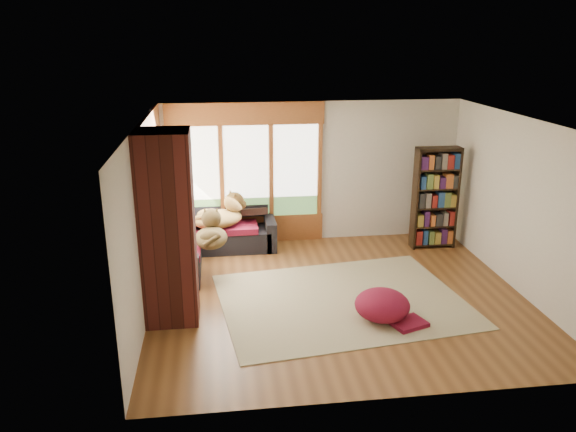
{
  "coord_description": "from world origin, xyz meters",
  "views": [
    {
      "loc": [
        -1.71,
        -7.46,
        3.75
      ],
      "look_at": [
        -0.62,
        1.04,
        0.95
      ],
      "focal_mm": 35.0,
      "sensor_mm": 36.0,
      "label": 1
    }
  ],
  "objects_px": {
    "bookshelf": "(435,198)",
    "pouf": "(382,304)",
    "brick_chimney": "(168,229)",
    "dog_tan": "(222,210)",
    "dog_brindle": "(211,228)",
    "area_rug": "(342,300)",
    "sectional_sofa": "(207,243)"
  },
  "relations": [
    {
      "from": "area_rug",
      "to": "dog_brindle",
      "type": "distance_m",
      "value": 2.41
    },
    {
      "from": "sectional_sofa",
      "to": "bookshelf",
      "type": "xyz_separation_m",
      "value": [
        4.09,
        0.1,
        0.62
      ]
    },
    {
      "from": "pouf",
      "to": "dog_tan",
      "type": "height_order",
      "value": "dog_tan"
    },
    {
      "from": "bookshelf",
      "to": "pouf",
      "type": "bearing_deg",
      "value": -123.55
    },
    {
      "from": "bookshelf",
      "to": "dog_brindle",
      "type": "distance_m",
      "value": 4.06
    },
    {
      "from": "brick_chimney",
      "to": "dog_brindle",
      "type": "xyz_separation_m",
      "value": [
        0.54,
        1.49,
        -0.53
      ]
    },
    {
      "from": "brick_chimney",
      "to": "pouf",
      "type": "relative_size",
      "value": 3.43
    },
    {
      "from": "area_rug",
      "to": "dog_tan",
      "type": "xyz_separation_m",
      "value": [
        -1.7,
        2.16,
        0.79
      ]
    },
    {
      "from": "sectional_sofa",
      "to": "dog_brindle",
      "type": "bearing_deg",
      "value": -77.38
    },
    {
      "from": "pouf",
      "to": "dog_brindle",
      "type": "xyz_separation_m",
      "value": [
        -2.31,
        1.89,
        0.55
      ]
    },
    {
      "from": "sectional_sofa",
      "to": "dog_tan",
      "type": "distance_m",
      "value": 0.64
    },
    {
      "from": "dog_tan",
      "to": "dog_brindle",
      "type": "bearing_deg",
      "value": -124.12
    },
    {
      "from": "brick_chimney",
      "to": "bookshelf",
      "type": "relative_size",
      "value": 1.4
    },
    {
      "from": "dog_tan",
      "to": "dog_brindle",
      "type": "xyz_separation_m",
      "value": [
        -0.18,
        -0.86,
        -0.03
      ]
    },
    {
      "from": "dog_tan",
      "to": "dog_brindle",
      "type": "height_order",
      "value": "dog_tan"
    },
    {
      "from": "sectional_sofa",
      "to": "pouf",
      "type": "bearing_deg",
      "value": -42.35
    },
    {
      "from": "brick_chimney",
      "to": "dog_tan",
      "type": "bearing_deg",
      "value": 72.93
    },
    {
      "from": "dog_brindle",
      "to": "pouf",
      "type": "bearing_deg",
      "value": -127.02
    },
    {
      "from": "bookshelf",
      "to": "pouf",
      "type": "distance_m",
      "value": 3.14
    },
    {
      "from": "sectional_sofa",
      "to": "area_rug",
      "type": "xyz_separation_m",
      "value": [
        1.98,
        -1.86,
        -0.3
      ]
    },
    {
      "from": "brick_chimney",
      "to": "area_rug",
      "type": "distance_m",
      "value": 2.75
    },
    {
      "from": "area_rug",
      "to": "brick_chimney",
      "type": "bearing_deg",
      "value": -175.51
    },
    {
      "from": "brick_chimney",
      "to": "dog_brindle",
      "type": "relative_size",
      "value": 2.97
    },
    {
      "from": "dog_brindle",
      "to": "brick_chimney",
      "type": "bearing_deg",
      "value": 162.39
    },
    {
      "from": "dog_tan",
      "to": "dog_brindle",
      "type": "distance_m",
      "value": 0.88
    },
    {
      "from": "sectional_sofa",
      "to": "dog_brindle",
      "type": "distance_m",
      "value": 0.74
    },
    {
      "from": "area_rug",
      "to": "dog_tan",
      "type": "bearing_deg",
      "value": 128.23
    },
    {
      "from": "sectional_sofa",
      "to": "dog_brindle",
      "type": "height_order",
      "value": "dog_brindle"
    },
    {
      "from": "brick_chimney",
      "to": "sectional_sofa",
      "type": "xyz_separation_m",
      "value": [
        0.45,
        2.05,
        -1.0
      ]
    },
    {
      "from": "bookshelf",
      "to": "dog_brindle",
      "type": "relative_size",
      "value": 2.11
    },
    {
      "from": "sectional_sofa",
      "to": "area_rug",
      "type": "bearing_deg",
      "value": -39.99
    },
    {
      "from": "pouf",
      "to": "dog_brindle",
      "type": "distance_m",
      "value": 3.04
    }
  ]
}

